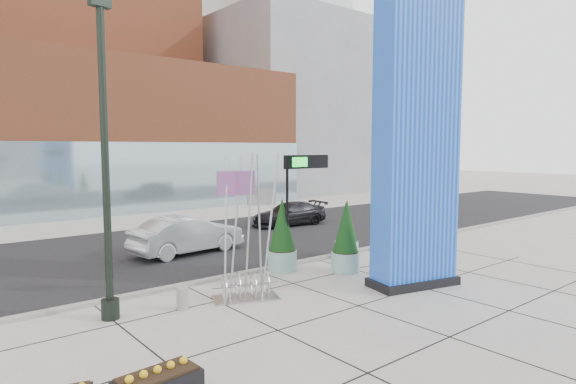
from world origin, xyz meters
TOP-DOWN VIEW (x-y plane):
  - ground at (0.00, 0.00)m, footprint 160.00×160.00m
  - street_asphalt at (0.00, 10.00)m, footprint 80.00×12.00m
  - curb_edge at (0.00, 4.00)m, footprint 80.00×0.30m
  - tower_podium at (1.00, 27.00)m, footprint 34.00×10.00m
  - tower_glass_front at (1.00, 22.20)m, footprint 34.00×0.60m
  - building_grey_parking at (26.00, 32.00)m, footprint 20.00×18.00m
  - blue_pylon at (4.00, -0.71)m, footprint 3.22×2.00m
  - lamp_post at (-5.00, 2.53)m, footprint 0.58×0.48m
  - public_art_sculpture at (-1.16, 1.65)m, footprint 2.19×1.64m
  - concrete_bollard at (-3.13, 2.00)m, footprint 0.34×0.34m
  - overhead_street_sign at (2.62, 3.39)m, footprint 2.05×0.25m
  - round_planter_east at (5.28, 3.60)m, footprint 0.99×0.99m
  - round_planter_mid at (3.54, 1.99)m, footprint 1.06×1.06m
  - round_planter_west at (1.80, 3.60)m, footprint 1.11×1.11m
  - car_silver_mid at (0.41, 8.50)m, footprint 5.15×2.27m
  - car_dark_east at (8.71, 11.60)m, footprint 4.82×2.28m

SIDE VIEW (x-z plane):
  - ground at x=0.00m, z-range 0.00..0.00m
  - street_asphalt at x=0.00m, z-range 0.00..0.02m
  - curb_edge at x=0.00m, z-range 0.00..0.12m
  - concrete_bollard at x=-3.13m, z-range 0.00..0.65m
  - car_dark_east at x=8.71m, z-range 0.00..1.36m
  - car_silver_mid at x=0.41m, z-range 0.00..1.65m
  - round_planter_east at x=5.28m, z-range -0.07..2.40m
  - public_art_sculpture at x=-1.16m, z-range -1.06..3.40m
  - round_planter_mid at x=3.54m, z-range -0.07..2.57m
  - round_planter_west at x=1.80m, z-range -0.07..2.69m
  - tower_glass_front at x=1.00m, z-range 0.00..5.00m
  - lamp_post at x=-5.00m, z-range -0.79..7.97m
  - overhead_street_sign at x=2.62m, z-range 1.56..5.90m
  - blue_pylon at x=4.00m, z-range -0.17..9.79m
  - tower_podium at x=1.00m, z-range 0.00..11.00m
  - building_grey_parking at x=26.00m, z-range 0.00..18.00m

